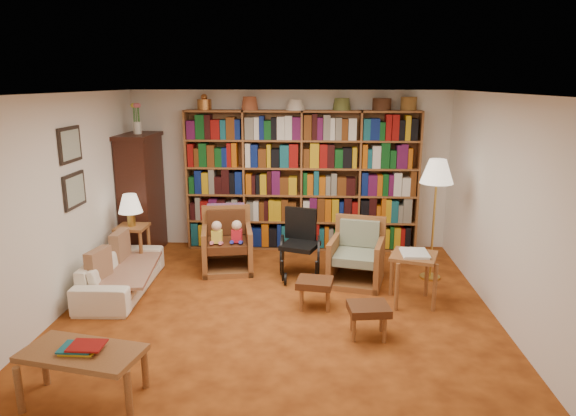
# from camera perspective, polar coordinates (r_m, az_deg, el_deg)

# --- Properties ---
(floor) EXTENTS (5.00, 5.00, 0.00)m
(floor) POSITION_cam_1_polar(r_m,az_deg,el_deg) (6.19, -1.07, -11.20)
(floor) COLOR #B0551B
(floor) RESTS_ON ground
(ceiling) EXTENTS (5.00, 5.00, 0.00)m
(ceiling) POSITION_cam_1_polar(r_m,az_deg,el_deg) (5.61, -1.18, 12.62)
(ceiling) COLOR white
(ceiling) RESTS_ON wall_back
(wall_back) EXTENTS (5.00, 0.00, 5.00)m
(wall_back) POSITION_cam_1_polar(r_m,az_deg,el_deg) (8.22, 0.16, 4.26)
(wall_back) COLOR white
(wall_back) RESTS_ON floor
(wall_front) EXTENTS (5.00, 0.00, 5.00)m
(wall_front) POSITION_cam_1_polar(r_m,az_deg,el_deg) (3.41, -4.26, -9.93)
(wall_front) COLOR white
(wall_front) RESTS_ON floor
(wall_left) EXTENTS (0.00, 5.00, 5.00)m
(wall_left) POSITION_cam_1_polar(r_m,az_deg,el_deg) (6.45, -23.85, 0.39)
(wall_left) COLOR white
(wall_left) RESTS_ON floor
(wall_right) EXTENTS (0.00, 5.00, 5.00)m
(wall_right) POSITION_cam_1_polar(r_m,az_deg,el_deg) (6.12, 22.92, -0.20)
(wall_right) COLOR white
(wall_right) RESTS_ON floor
(bookshelf) EXTENTS (3.60, 0.30, 2.42)m
(bookshelf) POSITION_cam_1_polar(r_m,az_deg,el_deg) (8.05, 1.52, 3.48)
(bookshelf) COLOR #98592F
(bookshelf) RESTS_ON floor
(curio_cabinet) EXTENTS (0.50, 0.95, 2.40)m
(curio_cabinet) POSITION_cam_1_polar(r_m,az_deg,el_deg) (8.22, -15.94, 1.62)
(curio_cabinet) COLOR #38150F
(curio_cabinet) RESTS_ON floor
(framed_pictures) EXTENTS (0.03, 0.52, 0.97)m
(framed_pictures) POSITION_cam_1_polar(r_m,az_deg,el_deg) (6.64, -22.85, 4.14)
(framed_pictures) COLOR black
(framed_pictures) RESTS_ON wall_left
(sofa) EXTENTS (1.71, 0.71, 0.49)m
(sofa) POSITION_cam_1_polar(r_m,az_deg,el_deg) (6.95, -18.02, -6.83)
(sofa) COLOR white
(sofa) RESTS_ON floor
(sofa_throw) EXTENTS (0.88, 1.41, 0.04)m
(sofa_throw) POSITION_cam_1_polar(r_m,az_deg,el_deg) (6.92, -17.66, -6.44)
(sofa_throw) COLOR beige
(sofa_throw) RESTS_ON sofa
(cushion_left) EXTENTS (0.13, 0.42, 0.42)m
(cushion_left) POSITION_cam_1_polar(r_m,az_deg,el_deg) (7.24, -18.13, -4.30)
(cushion_left) COLOR maroon
(cushion_left) RESTS_ON sofa
(cushion_right) EXTENTS (0.20, 0.41, 0.40)m
(cushion_right) POSITION_cam_1_polar(r_m,az_deg,el_deg) (6.63, -20.28, -6.16)
(cushion_right) COLOR maroon
(cushion_right) RESTS_ON sofa
(side_table_lamp) EXTENTS (0.42, 0.42, 0.65)m
(side_table_lamp) POSITION_cam_1_polar(r_m,az_deg,el_deg) (7.57, -16.87, -3.19)
(side_table_lamp) COLOR #98592F
(side_table_lamp) RESTS_ON floor
(table_lamp) EXTENTS (0.33, 0.33, 0.45)m
(table_lamp) POSITION_cam_1_polar(r_m,az_deg,el_deg) (7.45, -17.13, 0.37)
(table_lamp) COLOR gold
(table_lamp) RESTS_ON side_table_lamp
(armchair_leather) EXTENTS (0.83, 0.86, 0.89)m
(armchair_leather) POSITION_cam_1_polar(r_m,az_deg,el_deg) (7.41, -6.66, -3.94)
(armchair_leather) COLOR #98592F
(armchair_leather) RESTS_ON floor
(armchair_sage) EXTENTS (0.84, 0.86, 0.85)m
(armchair_sage) POSITION_cam_1_polar(r_m,az_deg,el_deg) (6.97, 7.52, -5.49)
(armchair_sage) COLOR #98592F
(armchair_sage) RESTS_ON floor
(wheelchair) EXTENTS (0.58, 0.75, 0.93)m
(wheelchair) POSITION_cam_1_polar(r_m,az_deg,el_deg) (7.08, 1.37, -4.22)
(wheelchair) COLOR black
(wheelchair) RESTS_ON floor
(floor_lamp) EXTENTS (0.44, 0.44, 1.64)m
(floor_lamp) POSITION_cam_1_polar(r_m,az_deg,el_deg) (7.00, 16.21, 3.40)
(floor_lamp) COLOR gold
(floor_lamp) RESTS_ON floor
(side_table_papers) EXTENTS (0.65, 0.65, 0.65)m
(side_table_papers) POSITION_cam_1_polar(r_m,az_deg,el_deg) (6.35, 13.77, -5.93)
(side_table_papers) COLOR #98592F
(side_table_papers) RESTS_ON floor
(footstool_a) EXTENTS (0.46, 0.41, 0.35)m
(footstool_a) POSITION_cam_1_polar(r_m,az_deg,el_deg) (6.14, 2.99, -8.51)
(footstool_a) COLOR #532916
(footstool_a) RESTS_ON floor
(footstool_b) EXTENTS (0.46, 0.41, 0.36)m
(footstool_b) POSITION_cam_1_polar(r_m,az_deg,el_deg) (5.54, 8.94, -11.22)
(footstool_b) COLOR #532916
(footstool_b) RESTS_ON floor
(coffee_table) EXTENTS (1.07, 0.68, 0.51)m
(coffee_table) POSITION_cam_1_polar(r_m,az_deg,el_deg) (4.75, -21.89, -15.10)
(coffee_table) COLOR #98592F
(coffee_table) RESTS_ON floor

